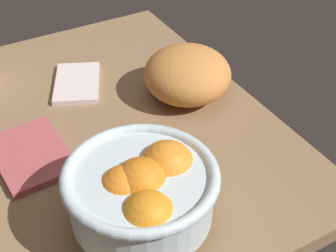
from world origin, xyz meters
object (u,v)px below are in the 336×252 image
object	(u,v)px
napkin_folded	(77,83)
napkin_spare	(31,155)
bread_loaf	(187,74)
fruit_bowl	(143,191)

from	to	relation	value
napkin_folded	napkin_spare	world-z (taller)	napkin_spare
bread_loaf	napkin_folded	xyz separation A→B (cm)	(13.36, 17.03, -4.14)
napkin_spare	bread_loaf	bearing A→B (deg)	-84.67
fruit_bowl	napkin_folded	xyz separation A→B (cm)	(37.83, -4.68, -6.16)
fruit_bowl	bread_loaf	xyz separation A→B (cm)	(24.47, -21.72, -2.02)
napkin_spare	napkin_folded	bearing A→B (deg)	-41.36
bread_loaf	napkin_spare	xyz separation A→B (cm)	(-2.93, 31.38, -4.04)
fruit_bowl	bread_loaf	distance (cm)	32.78
napkin_folded	bread_loaf	bearing A→B (deg)	-128.11
fruit_bowl	napkin_spare	xyz separation A→B (cm)	(21.54, 9.66, -6.06)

